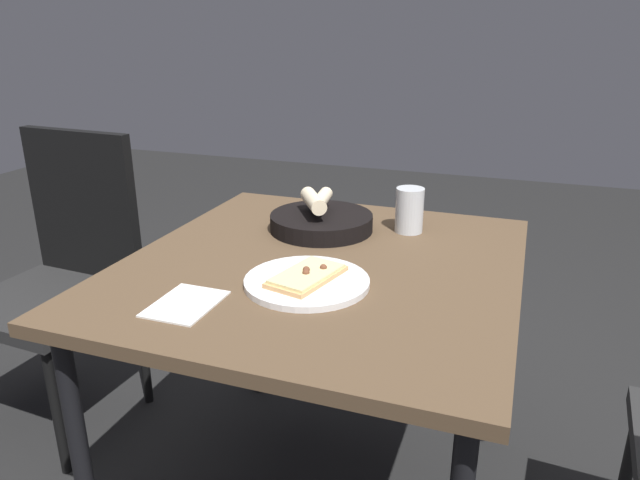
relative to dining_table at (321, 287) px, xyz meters
The scene contains 6 objects.
dining_table is the anchor object (origin of this frame).
pizza_plate 0.16m from the dining_table, behind, with size 0.27×0.27×0.04m.
bread_basket 0.25m from the dining_table, 19.59° to the left, with size 0.28×0.28×0.11m.
beer_glass 0.34m from the dining_table, 27.77° to the right, with size 0.08×0.08×0.12m.
napkin 0.36m from the dining_table, 149.73° to the left, with size 0.16×0.12×0.00m.
chair_far 0.95m from the dining_table, 81.12° to the left, with size 0.47×0.47×0.94m.
Camera 1 is at (-1.22, -0.43, 1.25)m, focal length 32.99 mm.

